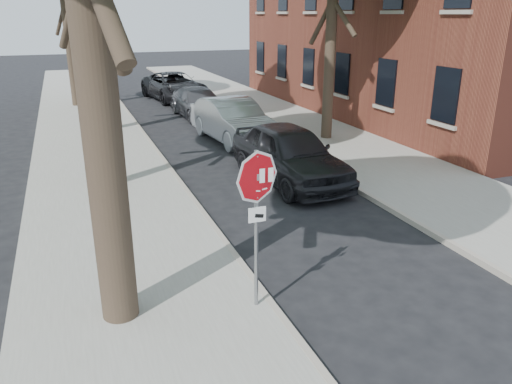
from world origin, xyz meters
TOP-DOWN VIEW (x-y plane):
  - ground at (0.00, 0.00)m, footprint 120.00×120.00m
  - sidewalk_left at (-2.50, 12.00)m, footprint 4.00×55.00m
  - sidewalk_right at (6.00, 12.00)m, footprint 4.00×55.00m
  - curb_left at (-0.45, 12.00)m, footprint 0.12×55.00m
  - curb_right at (3.95, 12.00)m, footprint 0.12×55.00m
  - stop_sign at (-0.70, -0.03)m, footprint 0.76×0.34m
  - car_a at (2.60, 5.97)m, footprint 2.27×4.97m
  - car_b at (2.60, 11.13)m, footprint 2.17×5.01m
  - car_c at (2.60, 16.18)m, footprint 2.11×4.72m
  - car_d at (2.60, 21.53)m, footprint 3.19×5.74m

SIDE VIEW (x-z plane):
  - ground at x=0.00m, z-range 0.00..0.00m
  - sidewalk_left at x=-2.50m, z-range 0.00..0.12m
  - sidewalk_right at x=6.00m, z-range 0.00..0.12m
  - curb_left at x=-0.45m, z-range 0.00..0.13m
  - curb_right at x=3.95m, z-range 0.00..0.13m
  - car_c at x=2.60m, z-range 0.00..1.34m
  - car_d at x=2.60m, z-range 0.00..1.52m
  - car_b at x=2.60m, z-range 0.00..1.60m
  - car_a at x=2.60m, z-range 0.00..1.65m
  - stop_sign at x=-0.70m, z-range 0.64..3.25m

